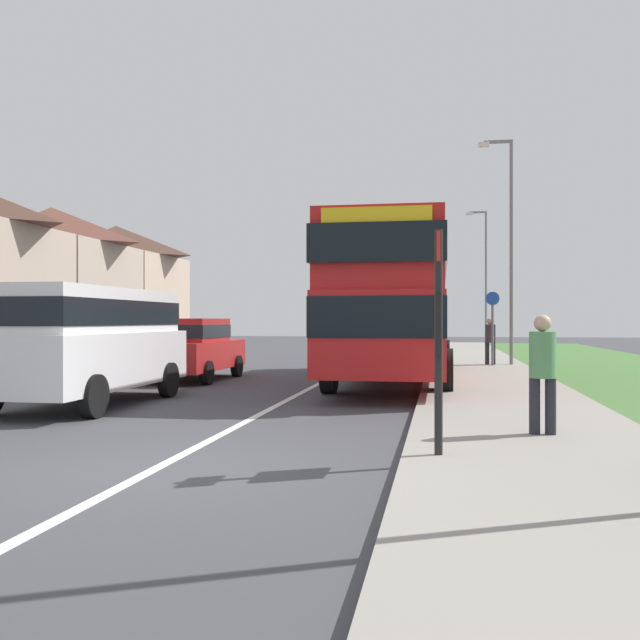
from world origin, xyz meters
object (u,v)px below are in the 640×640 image
object	(u,v)px
pedestrian_at_stop	(543,368)
bus_stop_sign	(439,326)
pedestrian_walking_away	(490,339)
double_decker_bus	(396,299)
street_lamp_mid	(508,237)
street_lamp_far	(484,270)
parked_car_red	(189,346)
parked_van_white	(88,336)
cycle_route_sign	(493,325)

from	to	relation	value
pedestrian_at_stop	bus_stop_sign	size ratio (longest dim) A/B	0.64
pedestrian_walking_away	double_decker_bus	bearing A→B (deg)	-115.39
street_lamp_mid	bus_stop_sign	bearing A→B (deg)	-97.76
bus_stop_sign	street_lamp_far	bearing A→B (deg)	85.81
pedestrian_walking_away	street_lamp_mid	xyz separation A→B (m)	(0.59, 0.14, 3.37)
pedestrian_walking_away	bus_stop_sign	distance (m)	16.21
double_decker_bus	parked_car_red	world-z (taller)	double_decker_bus
parked_car_red	pedestrian_at_stop	distance (m)	11.46
parked_car_red	pedestrian_at_stop	bearing A→B (deg)	-46.50
parked_car_red	pedestrian_walking_away	bearing A→B (deg)	37.06
street_lamp_far	parked_van_white	bearing A→B (deg)	-107.60
parked_van_white	bus_stop_sign	size ratio (longest dim) A/B	1.97
parked_car_red	street_lamp_mid	distance (m)	11.36
parked_car_red	street_lamp_far	size ratio (longest dim) A/B	0.54
pedestrian_walking_away	cycle_route_sign	world-z (taller)	cycle_route_sign
cycle_route_sign	street_lamp_mid	size ratio (longest dim) A/B	0.33
street_lamp_far	bus_stop_sign	bearing A→B (deg)	-94.19
parked_car_red	pedestrian_walking_away	xyz separation A→B (m)	(8.19, 6.19, 0.07)
double_decker_bus	pedestrian_at_stop	distance (m)	9.11
parked_car_red	street_lamp_far	xyz separation A→B (m)	(8.93, 22.37, 3.48)
parked_van_white	parked_car_red	distance (m)	5.58
pedestrian_at_stop	street_lamp_far	bearing A→B (deg)	88.05
pedestrian_at_stop	street_lamp_mid	distance (m)	15.06
pedestrian_at_stop	cycle_route_sign	distance (m)	14.05
bus_stop_sign	street_lamp_mid	distance (m)	16.65
parked_van_white	pedestrian_at_stop	xyz separation A→B (m)	(7.82, -2.75, -0.33)
pedestrian_at_stop	bus_stop_sign	world-z (taller)	bus_stop_sign
bus_stop_sign	street_lamp_far	xyz separation A→B (m)	(2.37, 32.30, 2.84)
parked_car_red	bus_stop_sign	distance (m)	11.92
parked_car_red	pedestrian_at_stop	size ratio (longest dim) A/B	2.50
pedestrian_at_stop	street_lamp_far	distance (m)	30.89
parked_car_red	parked_van_white	bearing A→B (deg)	-89.27
parked_van_white	cycle_route_sign	distance (m)	13.93
parked_van_white	street_lamp_far	bearing A→B (deg)	72.40
pedestrian_at_stop	cycle_route_sign	xyz separation A→B (m)	(0.35, 14.04, 0.45)
street_lamp_mid	street_lamp_far	distance (m)	16.04
double_decker_bus	cycle_route_sign	world-z (taller)	double_decker_bus
pedestrian_walking_away	cycle_route_sign	xyz separation A→B (m)	(0.04, -0.47, 0.45)
double_decker_bus	parked_car_red	xyz separation A→B (m)	(-5.44, -0.38, -1.24)
bus_stop_sign	street_lamp_mid	size ratio (longest dim) A/B	0.34
parked_car_red	street_lamp_far	bearing A→B (deg)	68.23
street_lamp_mid	pedestrian_at_stop	bearing A→B (deg)	-93.49
bus_stop_sign	pedestrian_walking_away	bearing A→B (deg)	84.24
parked_van_white	pedestrian_at_stop	bearing A→B (deg)	-19.38
parked_van_white	pedestrian_walking_away	xyz separation A→B (m)	(8.12, 11.75, -0.33)
parked_car_red	pedestrian_walking_away	distance (m)	10.27
double_decker_bus	street_lamp_mid	distance (m)	7.17
parked_van_white	parked_car_red	bearing A→B (deg)	90.73
pedestrian_at_stop	bus_stop_sign	xyz separation A→B (m)	(-1.32, -1.61, 0.56)
parked_car_red	pedestrian_walking_away	world-z (taller)	pedestrian_walking_away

